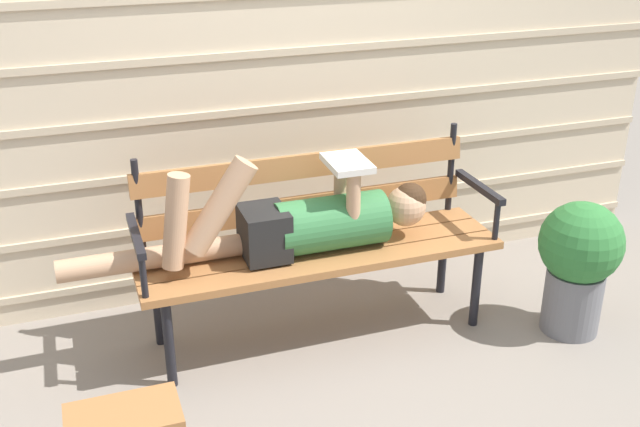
{
  "coord_description": "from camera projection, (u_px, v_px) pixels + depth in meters",
  "views": [
    {
      "loc": [
        -1.03,
        -2.9,
        2.04
      ],
      "look_at": [
        0.0,
        0.05,
        0.64
      ],
      "focal_mm": 42.71,
      "sensor_mm": 36.0,
      "label": 1
    }
  ],
  "objects": [
    {
      "name": "house_siding",
      "position": [
        279.0,
        51.0,
        3.69
      ],
      "size": [
        4.35,
        0.08,
        2.5
      ],
      "color": "beige",
      "rests_on": "ground"
    },
    {
      "name": "reclining_person",
      "position": [
        300.0,
        222.0,
        3.41
      ],
      "size": [
        1.68,
        0.25,
        0.52
      ],
      "color": "#33703D"
    },
    {
      "name": "park_bench",
      "position": [
        315.0,
        234.0,
        3.54
      ],
      "size": [
        1.68,
        0.46,
        0.91
      ],
      "color": "#9E6638",
      "rests_on": "ground"
    },
    {
      "name": "ground_plane",
      "position": [
        323.0,
        338.0,
        3.65
      ],
      "size": [
        12.0,
        12.0,
        0.0
      ],
      "primitive_type": "plane",
      "color": "gray"
    },
    {
      "name": "potted_plant",
      "position": [
        579.0,
        260.0,
        3.57
      ],
      "size": [
        0.39,
        0.39,
        0.67
      ],
      "color": "slate",
      "rests_on": "ground"
    },
    {
      "name": "footstool",
      "position": [
        124.0,
        427.0,
        2.71
      ],
      "size": [
        0.4,
        0.24,
        0.3
      ],
      "color": "#9E6638",
      "rests_on": "ground"
    }
  ]
}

